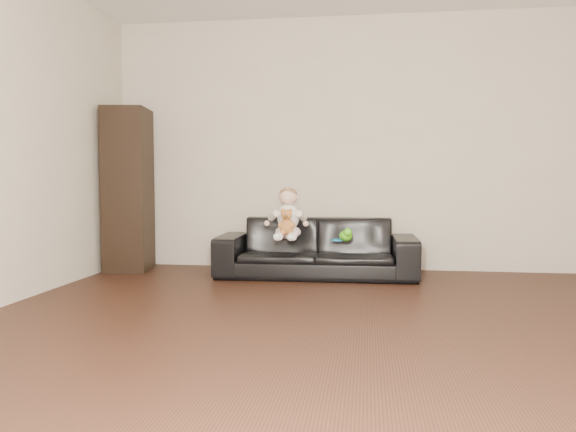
# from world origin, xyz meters

# --- Properties ---
(floor) EXTENTS (5.50, 5.50, 0.00)m
(floor) POSITION_xyz_m (0.00, 0.00, 0.00)
(floor) COLOR #311A11
(floor) RESTS_ON ground
(wall_back) EXTENTS (5.00, 0.00, 5.00)m
(wall_back) POSITION_xyz_m (0.00, 2.75, 1.30)
(wall_back) COLOR beige
(wall_back) RESTS_ON ground
(sofa) EXTENTS (1.92, 0.79, 0.56)m
(sofa) POSITION_xyz_m (-0.33, 2.25, 0.28)
(sofa) COLOR black
(sofa) RESTS_ON floor
(cabinet) EXTENTS (0.50, 0.63, 1.65)m
(cabinet) POSITION_xyz_m (-2.27, 2.35, 0.83)
(cabinet) COLOR black
(cabinet) RESTS_ON floor
(shelf_item) EXTENTS (0.22, 0.28, 0.28)m
(shelf_item) POSITION_xyz_m (-2.25, 2.35, 1.20)
(shelf_item) COLOR silver
(shelf_item) RESTS_ON cabinet
(baby) EXTENTS (0.35, 0.43, 0.49)m
(baby) POSITION_xyz_m (-0.60, 2.14, 0.58)
(baby) COLOR silver
(baby) RESTS_ON sofa
(teddy_bear) EXTENTS (0.16, 0.16, 0.24)m
(teddy_bear) POSITION_xyz_m (-0.59, 1.99, 0.54)
(teddy_bear) COLOR #B26E32
(teddy_bear) RESTS_ON sofa
(toy_green) EXTENTS (0.16, 0.17, 0.10)m
(toy_green) POSITION_xyz_m (-0.04, 2.04, 0.42)
(toy_green) COLOR #4DC417
(toy_green) RESTS_ON sofa
(toy_rattle) EXTENTS (0.07, 0.07, 0.07)m
(toy_rattle) POSITION_xyz_m (-0.05, 2.05, 0.40)
(toy_rattle) COLOR red
(toy_rattle) RESTS_ON sofa
(toy_blue_disc) EXTENTS (0.15, 0.15, 0.02)m
(toy_blue_disc) POSITION_xyz_m (-0.12, 2.07, 0.37)
(toy_blue_disc) COLOR #1880C6
(toy_blue_disc) RESTS_ON sofa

